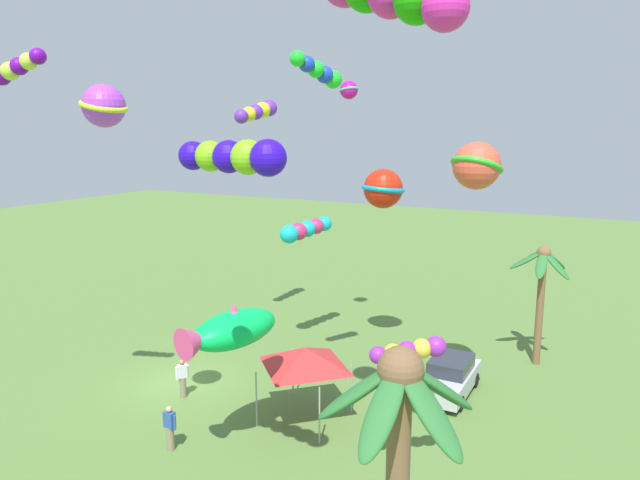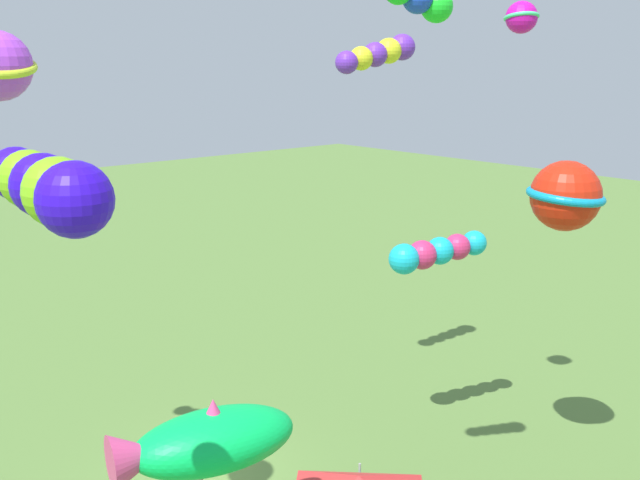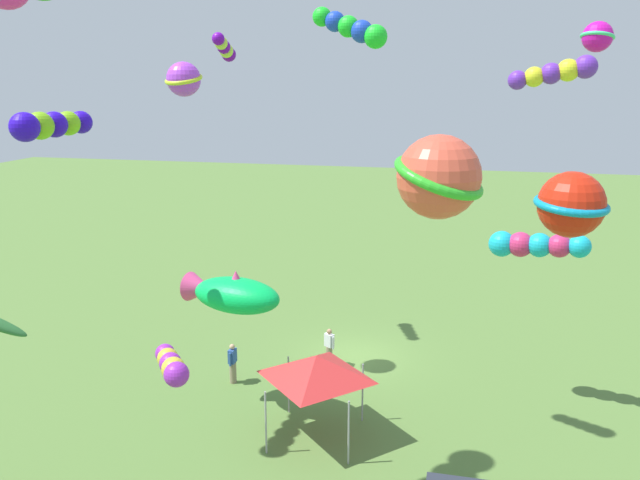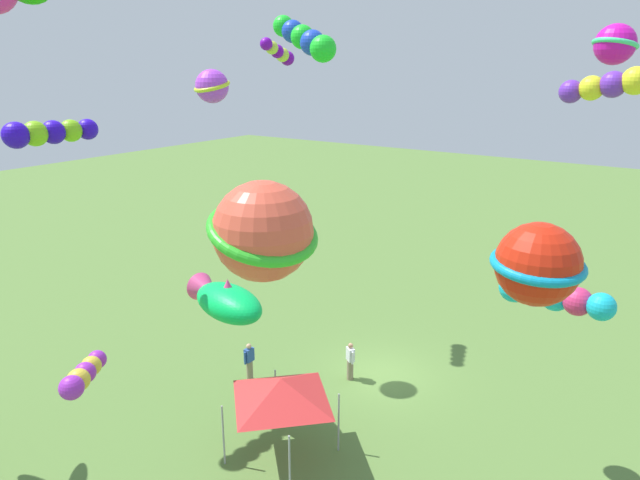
{
  "view_description": "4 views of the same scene",
  "coord_description": "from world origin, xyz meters",
  "px_view_note": "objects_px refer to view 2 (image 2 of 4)",
  "views": [
    {
      "loc": [
        17.72,
        16.29,
        10.7
      ],
      "look_at": [
        -1.27,
        6.19,
        6.6
      ],
      "focal_mm": 32.6,
      "sensor_mm": 36.0,
      "label": 1
    },
    {
      "loc": [
        10.62,
        17.02,
        11.53
      ],
      "look_at": [
        0.19,
        5.09,
        7.77
      ],
      "focal_mm": 43.76,
      "sensor_mm": 36.0,
      "label": 2
    },
    {
      "loc": [
        -4.11,
        24.48,
        11.32
      ],
      "look_at": [
        0.35,
        5.1,
        6.32
      ],
      "focal_mm": 35.73,
      "sensor_mm": 36.0,
      "label": 3
    },
    {
      "loc": [
        -9.62,
        18.46,
        12.1
      ],
      "look_at": [
        -0.84,
        5.7,
        7.34
      ],
      "focal_mm": 32.07,
      "sensor_mm": 36.0,
      "label": 4
    }
  ],
  "objects_px": {
    "spectator_0": "(198,475)",
    "kite_tube_1": "(435,252)",
    "kite_tube_6": "(47,187)",
    "kite_fish_8": "(204,442)",
    "kite_ball_7": "(521,17)",
    "kite_ball_2": "(566,196)",
    "kite_tube_3": "(379,54)"
  },
  "relations": [
    {
      "from": "kite_tube_1",
      "to": "kite_ball_7",
      "type": "bearing_deg",
      "value": 119.14
    },
    {
      "from": "kite_tube_1",
      "to": "kite_ball_2",
      "type": "height_order",
      "value": "kite_ball_2"
    },
    {
      "from": "kite_ball_2",
      "to": "kite_ball_7",
      "type": "distance_m",
      "value": 4.94
    },
    {
      "from": "kite_ball_2",
      "to": "kite_ball_7",
      "type": "bearing_deg",
      "value": -105.86
    },
    {
      "from": "spectator_0",
      "to": "kite_ball_2",
      "type": "height_order",
      "value": "kite_ball_2"
    },
    {
      "from": "spectator_0",
      "to": "kite_ball_2",
      "type": "xyz_separation_m",
      "value": [
        -7.85,
        5.39,
        7.24
      ]
    },
    {
      "from": "kite_ball_7",
      "to": "kite_ball_2",
      "type": "bearing_deg",
      "value": 74.14
    },
    {
      "from": "kite_tube_1",
      "to": "kite_tube_6",
      "type": "xyz_separation_m",
      "value": [
        13.8,
        6.02,
        4.2
      ]
    },
    {
      "from": "kite_ball_2",
      "to": "kite_tube_3",
      "type": "height_order",
      "value": "kite_tube_3"
    },
    {
      "from": "spectator_0",
      "to": "kite_tube_6",
      "type": "relative_size",
      "value": 0.54
    },
    {
      "from": "kite_ball_2",
      "to": "kite_tube_3",
      "type": "xyz_separation_m",
      "value": [
        -0.11,
        -6.87,
        3.53
      ]
    },
    {
      "from": "kite_tube_1",
      "to": "kite_ball_7",
      "type": "height_order",
      "value": "kite_ball_7"
    },
    {
      "from": "spectator_0",
      "to": "kite_fish_8",
      "type": "bearing_deg",
      "value": 60.28
    },
    {
      "from": "spectator_0",
      "to": "kite_ball_2",
      "type": "relative_size",
      "value": 0.57
    },
    {
      "from": "kite_tube_3",
      "to": "kite_ball_7",
      "type": "relative_size",
      "value": 2.39
    },
    {
      "from": "kite_tube_1",
      "to": "kite_fish_8",
      "type": "xyz_separation_m",
      "value": [
        9.88,
        2.78,
        -1.57
      ]
    },
    {
      "from": "kite_tube_3",
      "to": "kite_fish_8",
      "type": "height_order",
      "value": "kite_tube_3"
    },
    {
      "from": "kite_tube_6",
      "to": "kite_fish_8",
      "type": "xyz_separation_m",
      "value": [
        -3.92,
        -3.24,
        -5.76
      ]
    },
    {
      "from": "kite_tube_1",
      "to": "kite_ball_2",
      "type": "distance_m",
      "value": 4.43
    },
    {
      "from": "spectator_0",
      "to": "kite_tube_1",
      "type": "bearing_deg",
      "value": 168.34
    },
    {
      "from": "kite_ball_7",
      "to": "spectator_0",
      "type": "bearing_deg",
      "value": -21.65
    },
    {
      "from": "spectator_0",
      "to": "kite_tube_1",
      "type": "distance_m",
      "value": 9.13
    },
    {
      "from": "spectator_0",
      "to": "kite_ball_2",
      "type": "bearing_deg",
      "value": 145.54
    },
    {
      "from": "kite_ball_7",
      "to": "kite_tube_1",
      "type": "bearing_deg",
      "value": -60.86
    },
    {
      "from": "kite_fish_8",
      "to": "kite_tube_3",
      "type": "bearing_deg",
      "value": -150.96
    },
    {
      "from": "spectator_0",
      "to": "kite_tube_3",
      "type": "relative_size",
      "value": 0.52
    },
    {
      "from": "kite_ball_2",
      "to": "kite_ball_7",
      "type": "height_order",
      "value": "kite_ball_7"
    },
    {
      "from": "kite_tube_1",
      "to": "kite_tube_6",
      "type": "relative_size",
      "value": 1.1
    },
    {
      "from": "spectator_0",
      "to": "kite_ball_7",
      "type": "distance_m",
      "value": 14.81
    },
    {
      "from": "kite_tube_3",
      "to": "kite_tube_6",
      "type": "xyz_separation_m",
      "value": [
        14.35,
        9.03,
        -1.47
      ]
    },
    {
      "from": "kite_ball_7",
      "to": "kite_fish_8",
      "type": "relative_size",
      "value": 0.33
    },
    {
      "from": "kite_tube_1",
      "to": "kite_fish_8",
      "type": "height_order",
      "value": "kite_tube_1"
    }
  ]
}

